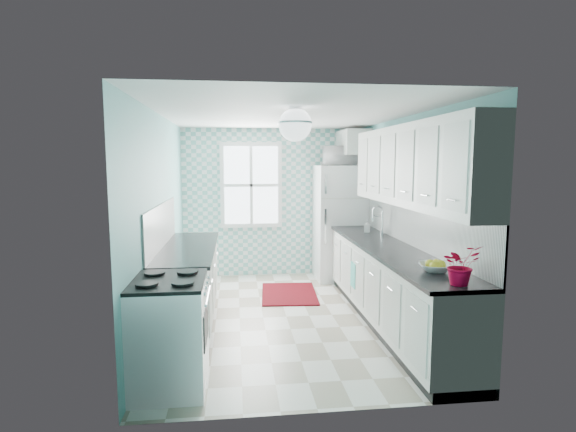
{
  "coord_description": "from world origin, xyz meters",
  "views": [
    {
      "loc": [
        -0.62,
        -5.43,
        1.94
      ],
      "look_at": [
        0.05,
        0.25,
        1.25
      ],
      "focal_mm": 28.0,
      "sensor_mm": 36.0,
      "label": 1
    }
  ],
  "objects": [
    {
      "name": "ceiling",
      "position": [
        0.0,
        0.0,
        2.51
      ],
      "size": [
        3.0,
        4.4,
        0.02
      ],
      "primitive_type": "cube",
      "color": "white",
      "rests_on": "wall_back"
    },
    {
      "name": "wall_right",
      "position": [
        1.51,
        0.0,
        1.25
      ],
      "size": [
        0.02,
        4.4,
        2.5
      ],
      "primitive_type": "cube",
      "color": "#69B2B0",
      "rests_on": "floor"
    },
    {
      "name": "microwave",
      "position": [
        1.11,
        1.79,
        2.04
      ],
      "size": [
        0.58,
        0.4,
        0.31
      ],
      "primitive_type": "imported",
      "rotation": [
        0.0,
        0.0,
        3.11
      ],
      "color": "white",
      "rests_on": "fridge"
    },
    {
      "name": "wall_back",
      "position": [
        0.0,
        2.21,
        1.25
      ],
      "size": [
        3.0,
        0.02,
        2.5
      ],
      "primitive_type": "cube",
      "color": "#69B2B0",
      "rests_on": "floor"
    },
    {
      "name": "base_cabinets_left",
      "position": [
        -1.2,
        -0.07,
        0.45
      ],
      "size": [
        0.6,
        2.15,
        0.9
      ],
      "primitive_type": "cube",
      "color": "white",
      "rests_on": "floor"
    },
    {
      "name": "window",
      "position": [
        -0.35,
        2.16,
        1.55
      ],
      "size": [
        1.04,
        0.05,
        1.44
      ],
      "color": "white",
      "rests_on": "wall_back"
    },
    {
      "name": "fruit_bowl",
      "position": [
        1.2,
        -1.58,
        0.98
      ],
      "size": [
        0.36,
        0.36,
        0.07
      ],
      "primitive_type": "imported",
      "rotation": [
        0.0,
        0.0,
        -0.26
      ],
      "color": "white",
      "rests_on": "countertop_right"
    },
    {
      "name": "soap_bottle",
      "position": [
        1.25,
        0.74,
        1.03
      ],
      "size": [
        0.1,
        0.1,
        0.17
      ],
      "primitive_type": "imported",
      "rotation": [
        0.0,
        0.0,
        -0.43
      ],
      "color": "#94B8D0",
      "rests_on": "countertop_right"
    },
    {
      "name": "stove",
      "position": [
        -1.2,
        -1.61,
        0.49
      ],
      "size": [
        0.62,
        0.77,
        0.93
      ],
      "rotation": [
        0.0,
        0.0,
        -0.01
      ],
      "color": "white",
      "rests_on": "floor"
    },
    {
      "name": "wall_left",
      "position": [
        -1.51,
        0.0,
        1.25
      ],
      "size": [
        0.02,
        4.4,
        2.5
      ],
      "primitive_type": "cube",
      "color": "#69B2B0",
      "rests_on": "floor"
    },
    {
      "name": "accent_wall",
      "position": [
        0.0,
        2.19,
        1.25
      ],
      "size": [
        3.0,
        0.01,
        2.5
      ],
      "primitive_type": "cube",
      "color": "#6FB9B0",
      "rests_on": "wall_back"
    },
    {
      "name": "fridge",
      "position": [
        1.11,
        1.79,
        0.94
      ],
      "size": [
        0.82,
        0.81,
        1.88
      ],
      "rotation": [
        0.0,
        0.0,
        -0.05
      ],
      "color": "white",
      "rests_on": "floor"
    },
    {
      "name": "backsplash_left",
      "position": [
        -1.49,
        -0.07,
        1.2
      ],
      "size": [
        0.02,
        2.15,
        0.51
      ],
      "primitive_type": "cube",
      "color": "white",
      "rests_on": "wall_left"
    },
    {
      "name": "backsplash_right",
      "position": [
        1.49,
        -0.4,
        1.2
      ],
      "size": [
        0.02,
        3.6,
        0.51
      ],
      "primitive_type": "cube",
      "color": "white",
      "rests_on": "wall_right"
    },
    {
      "name": "countertop_right",
      "position": [
        1.19,
        -0.4,
        0.92
      ],
      "size": [
        0.63,
        3.6,
        0.04
      ],
      "primitive_type": "cube",
      "color": "black",
      "rests_on": "base_cabinets_right"
    },
    {
      "name": "potted_plant",
      "position": [
        1.2,
        -2.04,
        1.11
      ],
      "size": [
        0.35,
        0.32,
        0.33
      ],
      "primitive_type": "imported",
      "rotation": [
        0.0,
        0.0,
        0.21
      ],
      "color": "#A40E21",
      "rests_on": "countertop_right"
    },
    {
      "name": "sink",
      "position": [
        1.2,
        0.49,
        0.93
      ],
      "size": [
        0.52,
        0.44,
        0.53
      ],
      "rotation": [
        0.0,
        0.0,
        0.02
      ],
      "color": "silver",
      "rests_on": "countertop_right"
    },
    {
      "name": "base_cabinets_right",
      "position": [
        1.2,
        -0.4,
        0.45
      ],
      "size": [
        0.6,
        3.6,
        0.9
      ],
      "primitive_type": "cube",
      "color": "white",
      "rests_on": "floor"
    },
    {
      "name": "floor",
      "position": [
        0.0,
        0.0,
        -0.01
      ],
      "size": [
        3.0,
        4.4,
        0.02
      ],
      "primitive_type": "cube",
      "color": "white",
      "rests_on": "ground"
    },
    {
      "name": "countertop_left",
      "position": [
        -1.19,
        -0.07,
        0.92
      ],
      "size": [
        0.63,
        2.15,
        0.04
      ],
      "primitive_type": "cube",
      "color": "black",
      "rests_on": "base_cabinets_left"
    },
    {
      "name": "rug",
      "position": [
        0.15,
        0.95,
        0.01
      ],
      "size": [
        0.87,
        1.18,
        0.02
      ],
      "primitive_type": "cube",
      "rotation": [
        0.0,
        0.0,
        -0.07
      ],
      "color": "maroon",
      "rests_on": "floor"
    },
    {
      "name": "wall_front",
      "position": [
        0.0,
        -2.21,
        1.25
      ],
      "size": [
        3.0,
        0.02,
        2.5
      ],
      "primitive_type": "cube",
      "color": "#69B2B0",
      "rests_on": "floor"
    },
    {
      "name": "upper_cabinet_fridge",
      "position": [
        1.3,
        1.83,
        2.25
      ],
      "size": [
        0.4,
        0.74,
        0.4
      ],
      "primitive_type": "cube",
      "color": "silver",
      "rests_on": "wall_right"
    },
    {
      "name": "ceiling_light",
      "position": [
        0.0,
        -0.8,
        2.32
      ],
      "size": [
        0.34,
        0.34,
        0.35
      ],
      "color": "silver",
      "rests_on": "ceiling"
    },
    {
      "name": "upper_cabinets_right",
      "position": [
        1.33,
        -0.6,
        1.9
      ],
      "size": [
        0.33,
        3.2,
        0.9
      ],
      "primitive_type": "cube",
      "color": "silver",
      "rests_on": "wall_right"
    },
    {
      "name": "dish_towel",
      "position": [
        0.89,
        0.12,
        0.48
      ],
      "size": [
        0.04,
        0.22,
        0.32
      ],
      "primitive_type": "cube",
      "rotation": [
        0.0,
        0.0,
        0.1
      ],
      "color": "#54B0B1",
      "rests_on": "base_cabinets_right"
    }
  ]
}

